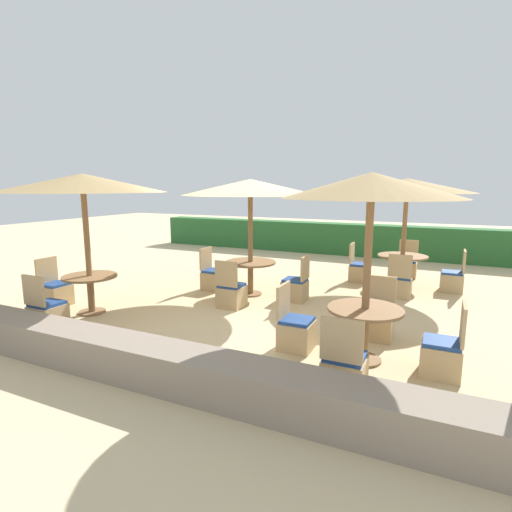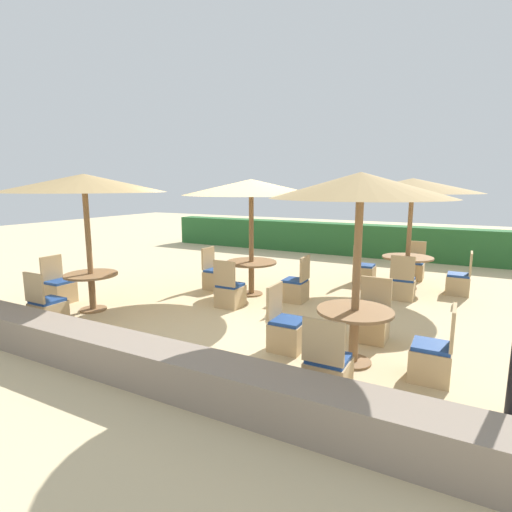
# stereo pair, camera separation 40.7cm
# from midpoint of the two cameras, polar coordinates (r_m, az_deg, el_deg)

# --- Properties ---
(ground_plane) EXTENTS (40.00, 40.00, 0.00)m
(ground_plane) POSITION_cam_midpoint_polar(r_m,az_deg,el_deg) (7.73, -3.41, -7.30)
(ground_plane) COLOR #D1BA8C
(hedge_row) EXTENTS (13.00, 0.70, 1.04)m
(hedge_row) POSITION_cam_midpoint_polar(r_m,az_deg,el_deg) (13.85, 10.00, 2.51)
(hedge_row) COLOR #28602D
(hedge_row) RESTS_ON ground_plane
(stone_border) EXTENTS (10.00, 0.56, 0.47)m
(stone_border) POSITION_cam_midpoint_polar(r_m,az_deg,el_deg) (5.30, -19.96, -13.55)
(stone_border) COLOR gray
(stone_border) RESTS_ON ground_plane
(parasol_front_left) EXTENTS (2.87, 2.87, 2.51)m
(parasol_front_left) POSITION_cam_midpoint_polar(r_m,az_deg,el_deg) (7.72, -24.94, 9.38)
(parasol_front_left) COLOR olive
(parasol_front_left) RESTS_ON ground_plane
(round_table_front_left) EXTENTS (0.95, 0.95, 0.70)m
(round_table_front_left) POSITION_cam_midpoint_polar(r_m,az_deg,el_deg) (7.93, -23.97, -3.76)
(round_table_front_left) COLOR olive
(round_table_front_left) RESTS_ON ground_plane
(patio_chair_front_left_south) EXTENTS (0.46, 0.46, 0.93)m
(patio_chair_front_left_south) POSITION_cam_midpoint_polar(r_m,az_deg,el_deg) (7.42, -29.11, -7.22)
(patio_chair_front_left_south) COLOR tan
(patio_chair_front_left_south) RESTS_ON ground_plane
(patio_chair_front_left_west) EXTENTS (0.46, 0.46, 0.93)m
(patio_chair_front_left_west) POSITION_cam_midpoint_polar(r_m,az_deg,el_deg) (8.77, -27.94, -4.61)
(patio_chair_front_left_west) COLOR tan
(patio_chair_front_left_west) RESTS_ON ground_plane
(parasol_center) EXTENTS (2.84, 2.84, 2.43)m
(parasol_center) POSITION_cam_midpoint_polar(r_m,az_deg,el_deg) (8.28, -2.25, 9.74)
(parasol_center) COLOR olive
(parasol_center) RESTS_ON ground_plane
(round_table_center) EXTENTS (1.07, 1.07, 0.72)m
(round_table_center) POSITION_cam_midpoint_polar(r_m,az_deg,el_deg) (8.46, -2.17, -1.80)
(round_table_center) COLOR olive
(round_table_center) RESTS_ON ground_plane
(patio_chair_center_east) EXTENTS (0.46, 0.46, 0.93)m
(patio_chair_center_east) POSITION_cam_midpoint_polar(r_m,az_deg,el_deg) (8.10, 4.24, -4.57)
(patio_chair_center_east) COLOR tan
(patio_chair_center_east) RESTS_ON ground_plane
(patio_chair_center_west) EXTENTS (0.46, 0.46, 0.93)m
(patio_chair_center_west) POSITION_cam_midpoint_polar(r_m,az_deg,el_deg) (9.01, -7.39, -3.12)
(patio_chair_center_west) COLOR tan
(patio_chair_center_west) RESTS_ON ground_plane
(patio_chair_center_south) EXTENTS (0.46, 0.46, 0.93)m
(patio_chair_center_south) POSITION_cam_midpoint_polar(r_m,az_deg,el_deg) (7.68, -5.08, -5.41)
(patio_chair_center_south) COLOR tan
(patio_chair_center_south) RESTS_ON ground_plane
(parasol_back_right) EXTENTS (2.88, 2.88, 2.46)m
(parasol_back_right) POSITION_cam_midpoint_polar(r_m,az_deg,el_deg) (9.51, 19.64, 9.39)
(parasol_back_right) COLOR olive
(parasol_back_right) RESTS_ON ground_plane
(round_table_back_right) EXTENTS (1.10, 1.10, 0.73)m
(round_table_back_right) POSITION_cam_midpoint_polar(r_m,az_deg,el_deg) (9.67, 19.04, -0.78)
(round_table_back_right) COLOR olive
(round_table_back_right) RESTS_ON ground_plane
(patio_chair_back_right_north) EXTENTS (0.46, 0.46, 0.93)m
(patio_chair_back_right_north) POSITION_cam_midpoint_polar(r_m,az_deg,el_deg) (10.74, 19.75, -1.50)
(patio_chair_back_right_north) COLOR tan
(patio_chair_back_right_north) RESTS_ON ground_plane
(patio_chair_back_right_east) EXTENTS (0.46, 0.46, 0.93)m
(patio_chair_back_right_east) POSITION_cam_midpoint_polar(r_m,az_deg,el_deg) (9.67, 25.20, -3.11)
(patio_chair_back_right_east) COLOR tan
(patio_chair_back_right_east) RESTS_ON ground_plane
(patio_chair_back_right_south) EXTENTS (0.46, 0.46, 0.93)m
(patio_chair_back_right_south) POSITION_cam_midpoint_polar(r_m,az_deg,el_deg) (8.77, 18.59, -3.94)
(patio_chair_back_right_south) COLOR tan
(patio_chair_back_right_south) RESTS_ON ground_plane
(patio_chair_back_right_west) EXTENTS (0.46, 0.46, 0.93)m
(patio_chair_back_right_west) POSITION_cam_midpoint_polar(r_m,az_deg,el_deg) (9.93, 13.38, -2.08)
(patio_chair_back_right_west) COLOR tan
(patio_chair_back_right_west) RESTS_ON ground_plane
(parasol_front_right) EXTENTS (2.25, 2.25, 2.47)m
(parasol_front_right) POSITION_cam_midpoint_polar(r_m,az_deg,el_deg) (5.15, 13.97, 9.61)
(parasol_front_right) COLOR olive
(parasol_front_right) RESTS_ON ground_plane
(round_table_front_right) EXTENTS (0.98, 0.98, 0.73)m
(round_table_front_right) POSITION_cam_midpoint_polar(r_m,az_deg,el_deg) (5.44, 13.19, -8.98)
(round_table_front_right) COLOR olive
(round_table_front_right) RESTS_ON ground_plane
(patio_chair_front_right_south) EXTENTS (0.46, 0.46, 0.93)m
(patio_chair_front_right_south) POSITION_cam_midpoint_polar(r_m,az_deg,el_deg) (4.70, 9.97, -15.86)
(patio_chair_front_right_south) COLOR tan
(patio_chair_front_right_south) RESTS_ON ground_plane
(patio_chair_front_right_west) EXTENTS (0.46, 0.46, 0.93)m
(patio_chair_front_right_west) POSITION_cam_midpoint_polar(r_m,az_deg,el_deg) (5.78, 3.63, -10.65)
(patio_chair_front_right_west) COLOR tan
(patio_chair_front_right_west) RESTS_ON ground_plane
(patio_chair_front_right_north) EXTENTS (0.46, 0.46, 0.93)m
(patio_chair_front_right_north) POSITION_cam_midpoint_polar(r_m,az_deg,el_deg) (6.38, 15.18, -8.98)
(patio_chair_front_right_north) COLOR tan
(patio_chair_front_right_north) RESTS_ON ground_plane
(patio_chair_front_right_east) EXTENTS (0.46, 0.46, 0.93)m
(patio_chair_front_right_east) POSITION_cam_midpoint_polar(r_m,az_deg,el_deg) (5.43, 23.11, -12.91)
(patio_chair_front_right_east) COLOR tan
(patio_chair_front_right_east) RESTS_ON ground_plane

